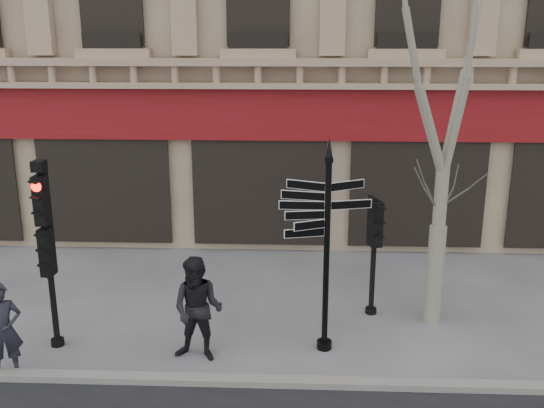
{
  "coord_description": "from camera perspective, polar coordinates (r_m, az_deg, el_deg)",
  "views": [
    {
      "loc": [
        0.97,
        -10.06,
        5.5
      ],
      "look_at": [
        0.51,
        0.6,
        2.49
      ],
      "focal_mm": 40.0,
      "sensor_mm": 36.0,
      "label": 1
    }
  ],
  "objects": [
    {
      "name": "ground",
      "position": [
        11.51,
        -2.74,
        -12.84
      ],
      "size": [
        80.0,
        80.0,
        0.0
      ],
      "primitive_type": "plane",
      "color": "#55565A",
      "rests_on": "ground"
    },
    {
      "name": "kerb",
      "position": [
        10.27,
        -3.46,
        -16.28
      ],
      "size": [
        80.0,
        0.25,
        0.12
      ],
      "primitive_type": "cube",
      "color": "gray",
      "rests_on": "ground"
    },
    {
      "name": "fingerpost",
      "position": [
        10.32,
        5.26,
        -0.64
      ],
      "size": [
        1.72,
        1.72,
        3.88
      ],
      "rotation": [
        0.0,
        0.0,
        0.06
      ],
      "color": "black",
      "rests_on": "ground"
    },
    {
      "name": "traffic_signal_main",
      "position": [
        11.22,
        -20.5,
        -2.51
      ],
      "size": [
        0.39,
        0.28,
        3.45
      ],
      "rotation": [
        0.0,
        0.0,
        -0.04
      ],
      "color": "black",
      "rests_on": "ground"
    },
    {
      "name": "traffic_signal_secondary",
      "position": [
        12.1,
        9.62,
        -3.0
      ],
      "size": [
        0.47,
        0.4,
        2.38
      ],
      "rotation": [
        0.0,
        0.0,
        0.33
      ],
      "color": "black",
      "rests_on": "ground"
    },
    {
      "name": "plane_tree",
      "position": [
        11.39,
        16.68,
        14.52
      ],
      "size": [
        2.89,
        2.89,
        7.67
      ],
      "color": "gray",
      "rests_on": "ground"
    },
    {
      "name": "pedestrian_a",
      "position": [
        11.04,
        -23.97,
        -10.81
      ],
      "size": [
        0.71,
        0.63,
        1.64
      ],
      "primitive_type": "imported",
      "rotation": [
        0.0,
        0.0,
        0.49
      ],
      "color": "black",
      "rests_on": "ground"
    },
    {
      "name": "pedestrian_b",
      "position": [
        10.63,
        -6.99,
        -9.83
      ],
      "size": [
        1.02,
        0.86,
        1.87
      ],
      "primitive_type": "imported",
      "rotation": [
        0.0,
        0.0,
        -0.18
      ],
      "color": "black",
      "rests_on": "ground"
    }
  ]
}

